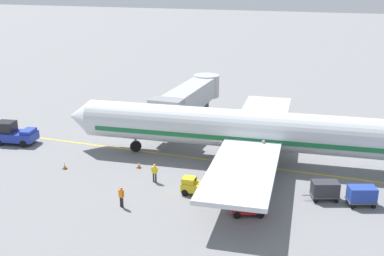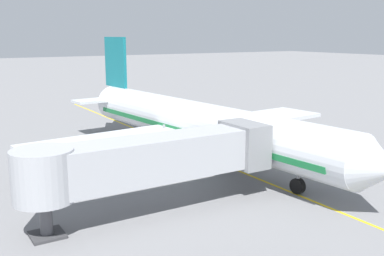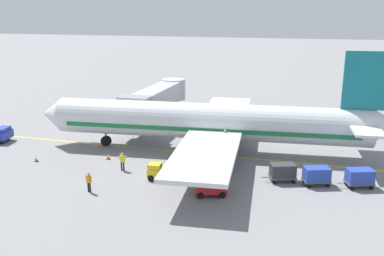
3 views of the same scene
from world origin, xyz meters
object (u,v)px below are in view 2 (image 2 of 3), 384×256
(baggage_cart_second_in_train, at_px, (192,122))
(safety_cone_nose_left, at_px, (314,173))
(jet_bridge, at_px, (152,159))
(baggage_cart_third_in_train, at_px, (173,118))
(parked_airliner, at_px, (197,124))
(ground_crew_wing_walker, at_px, (311,153))
(ground_crew_loader, at_px, (356,146))
(baggage_cart_front, at_px, (205,127))
(baggage_tug_lead, at_px, (269,133))
(baggage_tug_trailing, at_px, (286,144))

(baggage_cart_second_in_train, distance_m, safety_cone_nose_left, 19.88)
(jet_bridge, height_order, baggage_cart_third_in_train, jet_bridge)
(parked_airliner, height_order, ground_crew_wing_walker, parked_airliner)
(ground_crew_loader, bearing_deg, baggage_cart_front, -65.94)
(baggage_tug_lead, bearing_deg, baggage_cart_second_in_train, -60.80)
(parked_airliner, xyz_separation_m, jet_bridge, (9.05, 9.23, 0.27))
(baggage_cart_third_in_train, distance_m, ground_crew_wing_walker, 20.64)
(baggage_cart_front, distance_m, baggage_cart_second_in_train, 2.80)
(baggage_cart_front, relative_size, baggage_cart_third_in_train, 1.00)
(ground_crew_wing_walker, bearing_deg, baggage_tug_lead, -109.32)
(baggage_tug_lead, relative_size, safety_cone_nose_left, 4.68)
(parked_airliner, xyz_separation_m, ground_crew_wing_walker, (-7.47, 6.48, -2.23))
(baggage_tug_lead, height_order, baggage_cart_front, baggage_tug_lead)
(baggage_cart_third_in_train, bearing_deg, safety_cone_nose_left, 88.71)
(baggage_tug_trailing, bearing_deg, baggage_cart_front, -76.01)
(baggage_tug_trailing, xyz_separation_m, ground_crew_wing_walker, (1.08, 4.20, 0.24))
(jet_bridge, height_order, ground_crew_loader, jet_bridge)
(baggage_cart_front, height_order, ground_crew_loader, ground_crew_loader)
(baggage_cart_third_in_train, height_order, safety_cone_nose_left, baggage_cart_third_in_train)
(baggage_tug_trailing, distance_m, ground_crew_loader, 6.26)
(parked_airliner, xyz_separation_m, baggage_tug_trailing, (-8.55, 2.28, -2.47))
(baggage_tug_lead, bearing_deg, jet_bridge, 30.82)
(baggage_tug_lead, distance_m, baggage_cart_front, 7.04)
(baggage_cart_third_in_train, bearing_deg, jet_bridge, 57.92)
(ground_crew_loader, relative_size, safety_cone_nose_left, 2.86)
(ground_crew_loader, bearing_deg, baggage_tug_trailing, -49.00)
(baggage_cart_front, bearing_deg, parked_airliner, 52.42)
(ground_crew_wing_walker, relative_size, ground_crew_loader, 1.00)
(baggage_tug_trailing, bearing_deg, ground_crew_loader, 131.00)
(baggage_cart_third_in_train, bearing_deg, baggage_cart_second_in_train, 98.65)
(parked_airliner, height_order, safety_cone_nose_left, parked_airliner)
(baggage_cart_second_in_train, distance_m, baggage_cart_third_in_train, 3.47)
(baggage_tug_trailing, distance_m, ground_crew_wing_walker, 4.34)
(baggage_tug_trailing, relative_size, ground_crew_wing_walker, 1.51)
(baggage_cart_front, distance_m, safety_cone_nose_left, 17.08)
(jet_bridge, relative_size, ground_crew_wing_walker, 9.63)
(baggage_cart_second_in_train, xyz_separation_m, safety_cone_nose_left, (1.05, 19.84, -0.66))
(jet_bridge, height_order, baggage_tug_trailing, jet_bridge)
(jet_bridge, height_order, baggage_cart_second_in_train, jet_bridge)
(parked_airliner, distance_m, baggage_tug_lead, 11.18)
(parked_airliner, xyz_separation_m, baggage_cart_second_in_train, (-6.07, -10.64, -2.24))
(jet_bridge, relative_size, baggage_cart_front, 5.50)
(baggage_tug_lead, height_order, safety_cone_nose_left, baggage_tug_lead)
(parked_airliner, xyz_separation_m, ground_crew_loader, (-12.65, 7.00, -2.23))
(baggage_tug_lead, relative_size, baggage_tug_trailing, 1.08)
(parked_airliner, distance_m, baggage_tug_trailing, 9.19)
(jet_bridge, xyz_separation_m, baggage_cart_third_in_train, (-14.60, -23.29, -2.51))
(jet_bridge, height_order, baggage_cart_front, jet_bridge)
(baggage_cart_front, bearing_deg, ground_crew_wing_walker, 95.73)
(ground_crew_wing_walker, bearing_deg, ground_crew_loader, 174.27)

